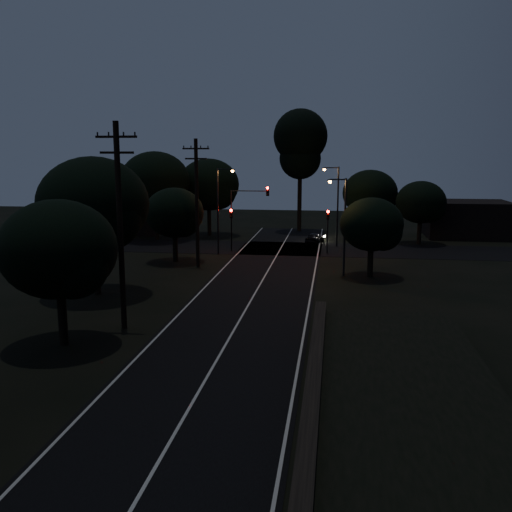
# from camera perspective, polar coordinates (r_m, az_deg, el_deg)

# --- Properties ---
(ground) EXTENTS (160.00, 160.00, 0.00)m
(ground) POSITION_cam_1_polar(r_m,az_deg,el_deg) (17.31, -11.89, -22.90)
(ground) COLOR black
(road_surface) EXTENTS (60.00, 70.00, 0.03)m
(road_surface) POSITION_cam_1_polar(r_m,az_deg,el_deg) (45.95, 1.22, -1.47)
(road_surface) COLOR black
(road_surface) RESTS_ON ground
(retaining_wall) EXTENTS (6.93, 26.00, 1.60)m
(retaining_wall) POSITION_cam_1_polar(r_m,az_deg,el_deg) (18.92, 15.42, -17.79)
(retaining_wall) COLOR black
(retaining_wall) RESTS_ON ground
(utility_pole_mid) EXTENTS (2.20, 0.30, 11.00)m
(utility_pole_mid) POSITION_cam_1_polar(r_m,az_deg,el_deg) (30.89, -13.45, 3.21)
(utility_pole_mid) COLOR black
(utility_pole_mid) RESTS_ON ground
(utility_pole_far) EXTENTS (2.20, 0.30, 10.50)m
(utility_pole_far) POSITION_cam_1_polar(r_m,az_deg,el_deg) (47.07, -5.94, 5.50)
(utility_pole_far) COLOR black
(utility_pole_far) RESTS_ON ground
(tree_left_b) EXTENTS (5.68, 5.68, 7.22)m
(tree_left_b) POSITION_cam_1_polar(r_m,az_deg,el_deg) (28.95, -18.91, 0.36)
(tree_left_b) COLOR black
(tree_left_b) RESTS_ON ground
(tree_left_c) EXTENTS (7.26, 7.26, 9.18)m
(tree_left_c) POSITION_cam_1_polar(r_m,az_deg,el_deg) (38.78, -15.67, 4.80)
(tree_left_c) COLOR black
(tree_left_c) RESTS_ON ground
(tree_left_d) EXTENTS (5.07, 5.07, 6.44)m
(tree_left_d) POSITION_cam_1_polar(r_m,az_deg,el_deg) (49.62, -8.00, 4.17)
(tree_left_d) COLOR black
(tree_left_d) RESTS_ON ground
(tree_far_nw) EXTENTS (6.89, 6.89, 8.73)m
(tree_far_nw) POSITION_cam_1_polar(r_m,az_deg,el_deg) (65.04, -4.56, 7.00)
(tree_far_nw) COLOR black
(tree_far_nw) RESTS_ON ground
(tree_far_w) EXTENTS (7.47, 7.47, 9.53)m
(tree_far_w) POSITION_cam_1_polar(r_m,az_deg,el_deg) (62.43, -9.87, 7.24)
(tree_far_w) COLOR black
(tree_far_w) RESTS_ON ground
(tree_far_ne) EXTENTS (5.97, 5.97, 7.55)m
(tree_far_ne) POSITION_cam_1_polar(r_m,az_deg,el_deg) (63.72, 11.53, 6.06)
(tree_far_ne) COLOR black
(tree_far_ne) RESTS_ON ground
(tree_far_e) EXTENTS (5.14, 5.14, 6.52)m
(tree_far_e) POSITION_cam_1_polar(r_m,az_deg,el_deg) (61.34, 16.33, 5.07)
(tree_far_e) COLOR black
(tree_far_e) RESTS_ON ground
(tree_right_a) EXTENTS (4.78, 4.78, 6.08)m
(tree_right_a) POSITION_cam_1_polar(r_m,az_deg,el_deg) (43.90, 11.71, 2.96)
(tree_right_a) COLOR black
(tree_right_a) RESTS_ON ground
(tall_pine) EXTENTS (6.36, 6.36, 14.46)m
(tall_pine) POSITION_cam_1_polar(r_m,az_deg,el_deg) (68.69, 4.45, 11.16)
(tall_pine) COLOR black
(tall_pine) RESTS_ON ground
(building_left) EXTENTS (10.00, 8.00, 4.40)m
(building_left) POSITION_cam_1_polar(r_m,az_deg,el_deg) (70.60, -13.12, 4.21)
(building_left) COLOR black
(building_left) RESTS_ON ground
(building_right) EXTENTS (9.00, 7.00, 4.00)m
(building_right) POSITION_cam_1_polar(r_m,az_deg,el_deg) (68.59, 20.33, 3.49)
(building_right) COLOR black
(building_right) RESTS_ON ground
(signal_left) EXTENTS (0.28, 0.35, 4.10)m
(signal_left) POSITION_cam_1_polar(r_m,az_deg,el_deg) (54.83, -2.48, 3.44)
(signal_left) COLOR black
(signal_left) RESTS_ON ground
(signal_right) EXTENTS (0.28, 0.35, 4.10)m
(signal_right) POSITION_cam_1_polar(r_m,az_deg,el_deg) (53.95, 7.19, 3.26)
(signal_right) COLOR black
(signal_right) RESTS_ON ground
(signal_mast) EXTENTS (3.70, 0.35, 6.25)m
(signal_mast) POSITION_cam_1_polar(r_m,az_deg,el_deg) (54.39, -0.74, 4.99)
(signal_mast) COLOR black
(signal_mast) RESTS_ON ground
(streetlight_a) EXTENTS (1.66, 0.26, 8.00)m
(streetlight_a) POSITION_cam_1_polar(r_m,az_deg,el_deg) (52.83, -3.64, 5.13)
(streetlight_a) COLOR black
(streetlight_a) RESTS_ON ground
(streetlight_b) EXTENTS (1.66, 0.26, 8.00)m
(streetlight_b) POSITION_cam_1_polar(r_m,az_deg,el_deg) (57.75, 7.99, 5.50)
(streetlight_b) COLOR black
(streetlight_b) RESTS_ON ground
(streetlight_c) EXTENTS (1.46, 0.26, 7.50)m
(streetlight_c) POSITION_cam_1_polar(r_m,az_deg,el_deg) (43.85, 8.67, 3.59)
(streetlight_c) COLOR black
(streetlight_c) RESTS_ON ground
(car) EXTENTS (2.13, 3.40, 1.08)m
(car) POSITION_cam_1_polar(r_m,az_deg,el_deg) (60.25, 5.89, 1.82)
(car) COLOR black
(car) RESTS_ON ground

